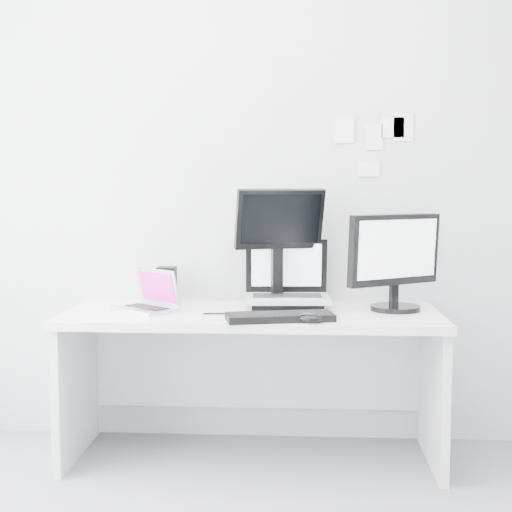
# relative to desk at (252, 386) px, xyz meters

# --- Properties ---
(back_wall) EXTENTS (3.60, 0.00, 3.60)m
(back_wall) POSITION_rel_desk_xyz_m (0.00, 0.35, 0.99)
(back_wall) COLOR silver
(back_wall) RESTS_ON ground
(desk) EXTENTS (1.80, 0.70, 0.73)m
(desk) POSITION_rel_desk_xyz_m (0.00, 0.00, 0.00)
(desk) COLOR white
(desk) RESTS_ON ground
(macbook) EXTENTS (0.35, 0.34, 0.21)m
(macbook) POSITION_rel_desk_xyz_m (-0.52, -0.02, 0.47)
(macbook) COLOR #AFAFB4
(macbook) RESTS_ON desk
(speaker) EXTENTS (0.11, 0.11, 0.19)m
(speaker) POSITION_rel_desk_xyz_m (-0.45, 0.23, 0.46)
(speaker) COLOR black
(speaker) RESTS_ON desk
(dell_laptop) EXTENTS (0.43, 0.35, 0.34)m
(dell_laptop) POSITION_rel_desk_xyz_m (0.17, 0.12, 0.54)
(dell_laptop) COLOR #B4B6BC
(dell_laptop) RESTS_ON desk
(rear_monitor) EXTENTS (0.47, 0.30, 0.61)m
(rear_monitor) POSITION_rel_desk_xyz_m (0.12, 0.18, 0.67)
(rear_monitor) COLOR black
(rear_monitor) RESTS_ON desk
(samsung_monitor) EXTENTS (0.57, 0.50, 0.48)m
(samsung_monitor) POSITION_rel_desk_xyz_m (0.69, 0.08, 0.61)
(samsung_monitor) COLOR black
(samsung_monitor) RESTS_ON desk
(keyboard) EXTENTS (0.50, 0.27, 0.03)m
(keyboard) POSITION_rel_desk_xyz_m (0.14, -0.23, 0.38)
(keyboard) COLOR black
(keyboard) RESTS_ON desk
(mouse) EXTENTS (0.14, 0.12, 0.04)m
(mouse) POSITION_rel_desk_xyz_m (0.27, -0.28, 0.38)
(mouse) COLOR black
(mouse) RESTS_ON desk
(wall_note_0) EXTENTS (0.10, 0.00, 0.14)m
(wall_note_0) POSITION_rel_desk_xyz_m (0.45, 0.34, 1.26)
(wall_note_0) COLOR white
(wall_note_0) RESTS_ON back_wall
(wall_note_1) EXTENTS (0.09, 0.00, 0.13)m
(wall_note_1) POSITION_rel_desk_xyz_m (0.60, 0.34, 1.22)
(wall_note_1) COLOR white
(wall_note_1) RESTS_ON back_wall
(wall_note_2) EXTENTS (0.10, 0.00, 0.14)m
(wall_note_2) POSITION_rel_desk_xyz_m (0.75, 0.34, 1.26)
(wall_note_2) COLOR white
(wall_note_2) RESTS_ON back_wall
(wall_note_3) EXTENTS (0.11, 0.00, 0.08)m
(wall_note_3) POSITION_rel_desk_xyz_m (0.58, 0.34, 1.05)
(wall_note_3) COLOR white
(wall_note_3) RESTS_ON back_wall
(wall_note_4) EXTENTS (0.11, 0.00, 0.10)m
(wall_note_4) POSITION_rel_desk_xyz_m (0.70, 0.34, 1.26)
(wall_note_4) COLOR white
(wall_note_4) RESTS_ON back_wall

